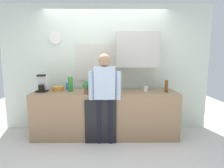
{
  "coord_description": "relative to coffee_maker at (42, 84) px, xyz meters",
  "views": [
    {
      "loc": [
        0.1,
        -3.08,
        1.53
      ],
      "look_at": [
        0.13,
        0.25,
        1.04
      ],
      "focal_mm": 28.72,
      "sensor_mm": 36.0,
      "label": 1
    }
  ],
  "objects": [
    {
      "name": "mixing_bowl",
      "position": [
        0.28,
        0.09,
        -0.11
      ],
      "size": [
        0.22,
        0.22,
        0.08
      ],
      "primitive_type": "cylinder",
      "color": "orange",
      "rests_on": "kitchen_counter"
    },
    {
      "name": "potted_plant",
      "position": [
        0.88,
        -0.21,
        -0.01
      ],
      "size": [
        0.15,
        0.15,
        0.23
      ],
      "color": "#9E5638",
      "rests_on": "kitchen_counter"
    },
    {
      "name": "cup_white_mug",
      "position": [
        2.0,
        -0.01,
        -0.1
      ],
      "size": [
        0.08,
        0.08,
        0.09
      ],
      "primitive_type": "cylinder",
      "color": "white",
      "rests_on": "kitchen_counter"
    },
    {
      "name": "bottle_amber_beer",
      "position": [
        2.37,
        -0.11,
        -0.03
      ],
      "size": [
        0.06,
        0.06,
        0.23
      ],
      "primitive_type": "cylinder",
      "color": "brown",
      "rests_on": "kitchen_counter"
    },
    {
      "name": "bottle_clear_soda",
      "position": [
        0.55,
        -0.02,
        -0.01
      ],
      "size": [
        0.09,
        0.09,
        0.28
      ],
      "primitive_type": "cylinder",
      "color": "#2D8C33",
      "rests_on": "kitchen_counter"
    },
    {
      "name": "dishwasher_panel",
      "position": [
        1.14,
        -0.37,
        -0.63
      ],
      "size": [
        0.56,
        0.02,
        0.8
      ],
      "primitive_type": "cube",
      "color": "black",
      "rests_on": "ground_plane"
    },
    {
      "name": "back_wall_assembly",
      "position": [
        1.3,
        0.36,
        0.32
      ],
      "size": [
        4.33,
        0.42,
        2.6
      ],
      "color": "silver",
      "rests_on": "ground_plane"
    },
    {
      "name": "bottle_green_wine",
      "position": [
        1.35,
        -0.14,
        0.0
      ],
      "size": [
        0.07,
        0.07,
        0.3
      ],
      "primitive_type": "cylinder",
      "color": "#195923",
      "rests_on": "kitchen_counter"
    },
    {
      "name": "bottle_olive_oil",
      "position": [
        0.92,
        0.17,
        -0.02
      ],
      "size": [
        0.06,
        0.06,
        0.25
      ],
      "primitive_type": "cylinder",
      "color": "olive",
      "rests_on": "kitchen_counter"
    },
    {
      "name": "kitchen_counter",
      "position": [
        1.21,
        -0.04,
        -0.59
      ],
      "size": [
        2.73,
        0.64,
        0.88
      ],
      "primitive_type": "cube",
      "color": "#937251",
      "rests_on": "ground_plane"
    },
    {
      "name": "person_at_sink",
      "position": [
        1.21,
        -0.34,
        -0.08
      ],
      "size": [
        0.57,
        0.22,
        1.6
      ],
      "rotation": [
        0.0,
        0.0,
        0.24
      ],
      "color": "black",
      "rests_on": "ground_plane"
    },
    {
      "name": "dish_soap",
      "position": [
        0.44,
        0.18,
        -0.07
      ],
      "size": [
        0.06,
        0.06,
        0.18
      ],
      "color": "blue",
      "rests_on": "kitchen_counter"
    },
    {
      "name": "coffee_maker",
      "position": [
        0.0,
        0.0,
        0.0
      ],
      "size": [
        0.2,
        0.2,
        0.33
      ],
      "color": "black",
      "rests_on": "kitchen_counter"
    },
    {
      "name": "ground_plane",
      "position": [
        1.21,
        -0.34,
        -1.03
      ],
      "size": [
        8.0,
        8.0,
        0.0
      ],
      "primitive_type": "plane",
      "color": "silver"
    }
  ]
}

